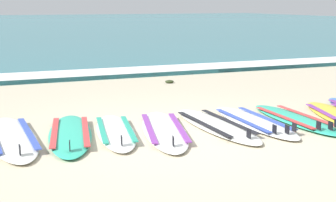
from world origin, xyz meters
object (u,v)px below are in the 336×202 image
at_px(surfboard_1, 11,137).
at_px(surfboard_4, 164,130).
at_px(surfboard_6, 254,122).
at_px(surfboard_7, 295,119).
at_px(surfboard_5, 216,125).
at_px(surfboard_2, 70,134).
at_px(surfboard_3, 116,131).

height_order(surfboard_1, surfboard_4, same).
height_order(surfboard_6, surfboard_7, same).
relative_size(surfboard_1, surfboard_7, 1.13).
height_order(surfboard_1, surfboard_5, same).
height_order(surfboard_2, surfboard_3, same).
relative_size(surfboard_1, surfboard_3, 1.17).
relative_size(surfboard_3, surfboard_6, 0.93).
bearing_deg(surfboard_3, surfboard_5, -7.65).
height_order(surfboard_4, surfboard_6, same).
distance_m(surfboard_5, surfboard_6, 0.60).
height_order(surfboard_1, surfboard_3, same).
xyz_separation_m(surfboard_4, surfboard_6, (1.36, -0.05, 0.00)).
relative_size(surfboard_1, surfboard_2, 1.05).
bearing_deg(surfboard_2, surfboard_1, 169.89).
bearing_deg(surfboard_7, surfboard_4, 176.33).
height_order(surfboard_4, surfboard_7, same).
distance_m(surfboard_4, surfboard_5, 0.77).
relative_size(surfboard_2, surfboard_3, 1.12).
bearing_deg(surfboard_1, surfboard_3, -9.84).
xyz_separation_m(surfboard_2, surfboard_6, (2.57, -0.31, 0.00)).
distance_m(surfboard_1, surfboard_3, 1.32).
distance_m(surfboard_6, surfboard_7, 0.66).
bearing_deg(surfboard_6, surfboard_4, 177.97).
distance_m(surfboard_3, surfboard_4, 0.65).
height_order(surfboard_2, surfboard_5, same).
bearing_deg(surfboard_1, surfboard_6, -7.53).
height_order(surfboard_1, surfboard_7, same).
bearing_deg(surfboard_7, surfboard_1, 172.54).
distance_m(surfboard_1, surfboard_5, 2.72).
xyz_separation_m(surfboard_3, surfboard_4, (0.63, -0.16, -0.00)).
height_order(surfboard_1, surfboard_6, same).
bearing_deg(surfboard_6, surfboard_2, 173.20).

